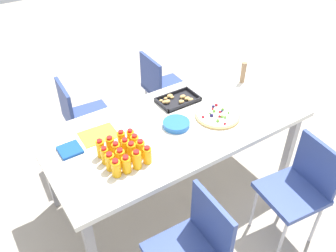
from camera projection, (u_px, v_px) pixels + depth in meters
ground_plane at (175, 188)px, 3.12m from camera, size 12.00×12.00×0.00m
party_table at (176, 129)px, 2.72m from camera, size 2.02×0.97×0.72m
chair_near_right at (300, 185)px, 2.48m from camera, size 0.45×0.45×0.83m
chair_far_left at (81, 115)px, 3.15m from camera, size 0.43×0.43×0.83m
chair_near_left at (194, 246)px, 2.09m from camera, size 0.42×0.42×0.83m
chair_far_right at (161, 85)px, 3.56m from camera, size 0.41×0.41×0.83m
juice_bottle_0 at (116, 168)px, 2.21m from camera, size 0.06×0.06×0.13m
juice_bottle_1 at (126, 165)px, 2.23m from camera, size 0.06×0.06×0.13m
juice_bottle_2 at (137, 160)px, 2.26m from camera, size 0.06×0.06×0.14m
juice_bottle_3 at (147, 155)px, 2.30m from camera, size 0.06×0.06×0.13m
juice_bottle_4 at (110, 162)px, 2.25m from camera, size 0.06×0.06×0.14m
juice_bottle_5 at (121, 158)px, 2.28m from camera, size 0.06×0.06×0.14m
juice_bottle_6 at (132, 152)px, 2.32m from camera, size 0.06×0.06×0.15m
juice_bottle_7 at (141, 149)px, 2.35m from camera, size 0.06×0.06×0.14m
juice_bottle_8 at (105, 156)px, 2.30m from camera, size 0.05×0.05×0.13m
juice_bottle_9 at (116, 151)px, 2.33m from camera, size 0.06×0.06×0.14m
juice_bottle_10 at (126, 147)px, 2.36m from camera, size 0.06×0.06×0.14m
juice_bottle_11 at (135, 143)px, 2.40m from camera, size 0.06×0.06×0.14m
juice_bottle_12 at (101, 149)px, 2.35m from camera, size 0.06×0.06×0.14m
juice_bottle_13 at (110, 145)px, 2.38m from camera, size 0.06×0.06×0.14m
juice_bottle_14 at (122, 140)px, 2.41m from camera, size 0.05×0.05×0.15m
juice_bottle_15 at (131, 138)px, 2.45m from camera, size 0.05×0.05×0.13m
fruit_pizza at (217, 115)px, 2.74m from camera, size 0.35×0.35×0.05m
snack_tray at (178, 100)px, 2.92m from camera, size 0.34×0.21×0.04m
plate_stack at (176, 124)px, 2.64m from camera, size 0.20×0.20×0.04m
napkin_stack at (70, 150)px, 2.43m from camera, size 0.15×0.15×0.02m
cardboard_tube at (243, 73)px, 3.12m from camera, size 0.04×0.04×0.19m
paper_folder at (99, 135)px, 2.57m from camera, size 0.27×0.21×0.01m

